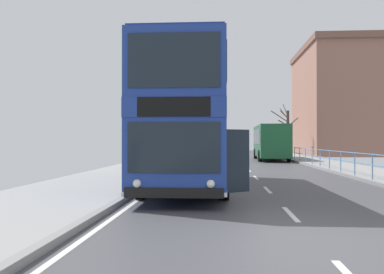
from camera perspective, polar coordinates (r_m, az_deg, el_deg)
The scene contains 6 objects.
ground at distance 7.48m, azimuth 10.86°, elevation -13.21°, with size 15.80×140.00×0.20m.
double_decker_bus_main at distance 15.18m, azimuth -0.35°, elevation 2.09°, with size 3.25×10.54×4.55m.
background_bus_far_lane at distance 37.89m, azimuth 10.56°, elevation -0.57°, with size 2.74×9.90×3.03m.
pedestrian_railing_far_kerb at distance 22.61m, azimuth 19.46°, elevation -2.61°, with size 0.05×26.82×1.05m.
bare_tree_far_00 at distance 47.70m, azimuth 12.76°, elevation 0.91°, with size 3.08×1.74×5.69m.
background_building_00 at distance 54.52m, azimuth 20.04°, elevation 4.61°, with size 10.72×15.93×13.05m.
Camera 1 is at (-1.60, -7.25, 1.68)m, focal length 39.47 mm.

